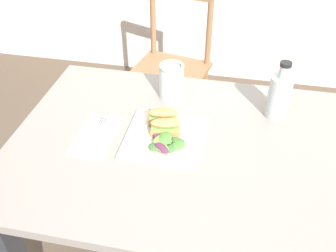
{
  "coord_description": "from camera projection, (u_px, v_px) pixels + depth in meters",
  "views": [
    {
      "loc": [
        0.05,
        -0.89,
        1.53
      ],
      "look_at": [
        -0.14,
        0.05,
        0.76
      ],
      "focal_mm": 40.33,
      "sensor_mm": 36.0,
      "label": 1
    }
  ],
  "objects": [
    {
      "name": "sandwich_half_front",
      "position": [
        165.0,
        127.0,
        1.2
      ],
      "size": [
        0.1,
        0.07,
        0.06
      ],
      "color": "tan",
      "rests_on": "plate_lunch"
    },
    {
      "name": "chair_wooden_far",
      "position": [
        171.0,
        68.0,
        2.15
      ],
      "size": [
        0.47,
        0.47,
        0.87
      ],
      "color": "#8E6642",
      "rests_on": "ground"
    },
    {
      "name": "salad_mixed_greens",
      "position": [
        164.0,
        141.0,
        1.17
      ],
      "size": [
        0.13,
        0.12,
        0.03
      ],
      "color": "#3D7033",
      "rests_on": "plate_lunch"
    },
    {
      "name": "fork_on_napkin",
      "position": [
        97.0,
        131.0,
        1.24
      ],
      "size": [
        0.03,
        0.19,
        0.0
      ],
      "color": "silver",
      "rests_on": "napkin_folded"
    },
    {
      "name": "bottle_cold_brew",
      "position": [
        279.0,
        98.0,
        1.27
      ],
      "size": [
        0.08,
        0.08,
        0.21
      ],
      "color": "black",
      "rests_on": "dining_table"
    },
    {
      "name": "sandwich_half_back",
      "position": [
        163.0,
        116.0,
        1.25
      ],
      "size": [
        0.1,
        0.07,
        0.06
      ],
      "color": "tan",
      "rests_on": "plate_lunch"
    },
    {
      "name": "dining_table",
      "position": [
        181.0,
        175.0,
        1.28
      ],
      "size": [
        1.1,
        0.8,
        0.74
      ],
      "color": "gray",
      "rests_on": "ground"
    },
    {
      "name": "plate_lunch",
      "position": [
        166.0,
        137.0,
        1.21
      ],
      "size": [
        0.25,
        0.25,
        0.01
      ],
      "primitive_type": "cube",
      "color": "beige",
      "rests_on": "dining_table"
    },
    {
      "name": "napkin_folded",
      "position": [
        95.0,
        136.0,
        1.22
      ],
      "size": [
        0.12,
        0.21,
        0.0
      ],
      "primitive_type": "cube",
      "rotation": [
        0.0,
        0.0,
        0.0
      ],
      "color": "silver",
      "rests_on": "dining_table"
    },
    {
      "name": "mason_jar_iced_tea",
      "position": [
        171.0,
        82.0,
        1.37
      ],
      "size": [
        0.09,
        0.09,
        0.13
      ],
      "color": "#995623",
      "rests_on": "dining_table"
    }
  ]
}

